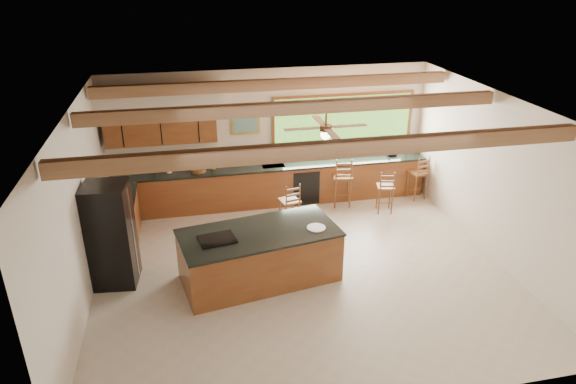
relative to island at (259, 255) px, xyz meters
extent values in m
plane|color=beige|center=(0.79, 0.11, -0.47)|extent=(7.20, 7.20, 0.00)
cube|color=beige|center=(0.79, 3.36, 1.03)|extent=(7.20, 0.04, 3.00)
cube|color=beige|center=(0.79, -3.14, 1.03)|extent=(7.20, 0.04, 3.00)
cube|color=beige|center=(-2.81, 0.11, 1.03)|extent=(0.04, 6.50, 3.00)
cube|color=beige|center=(4.39, 0.11, 1.03)|extent=(0.04, 6.50, 3.00)
cube|color=#936149|center=(0.79, 0.11, 2.53)|extent=(7.20, 6.50, 0.04)
cube|color=#96734B|center=(0.79, -1.49, 2.39)|extent=(7.10, 0.15, 0.22)
cube|color=#96734B|center=(0.79, 0.61, 2.39)|extent=(7.10, 0.15, 0.22)
cube|color=#96734B|center=(0.79, 2.41, 2.39)|extent=(7.10, 0.15, 0.22)
cube|color=brown|center=(-1.56, 3.17, 1.43)|extent=(2.30, 0.35, 0.70)
cube|color=beige|center=(-1.56, 3.10, 2.03)|extent=(2.60, 0.50, 0.48)
cylinder|color=#FFEABF|center=(-2.26, 3.10, 1.80)|extent=(0.10, 0.10, 0.01)
cylinder|color=#FFEABF|center=(-0.86, 3.10, 1.80)|extent=(0.10, 0.10, 0.01)
cube|color=#73B741|center=(2.49, 3.33, 1.20)|extent=(3.20, 0.04, 1.30)
cube|color=gold|center=(0.24, 3.33, 1.38)|extent=(0.64, 0.03, 0.54)
cube|color=#457D5F|center=(0.24, 3.31, 1.38)|extent=(0.54, 0.01, 0.44)
cube|color=brown|center=(0.79, 3.02, -0.03)|extent=(7.00, 0.65, 0.88)
cube|color=black|center=(0.79, 3.02, 0.43)|extent=(7.04, 0.69, 0.04)
cube|color=brown|center=(-2.47, 1.46, -0.03)|extent=(0.65, 2.35, 0.88)
cube|color=black|center=(-2.47, 1.46, 0.43)|extent=(0.69, 2.39, 0.04)
cube|color=black|center=(1.49, 2.69, -0.05)|extent=(0.60, 0.02, 0.78)
cube|color=silver|center=(0.79, 3.02, 0.44)|extent=(0.50, 0.38, 0.03)
cylinder|color=silver|center=(0.79, 3.22, 0.60)|extent=(0.03, 0.03, 0.30)
cylinder|color=silver|center=(0.79, 3.12, 0.73)|extent=(0.03, 0.20, 0.03)
cylinder|color=white|center=(-1.48, 3.00, 0.58)|extent=(0.10, 0.10, 0.26)
cylinder|color=#1E3F19|center=(-1.92, 3.11, 0.54)|extent=(0.05, 0.05, 0.18)
cylinder|color=#1E3F19|center=(-1.81, 3.09, 0.56)|extent=(0.06, 0.06, 0.22)
cube|color=black|center=(3.61, 3.03, 0.50)|extent=(0.20, 0.16, 0.09)
cube|color=brown|center=(0.00, 0.00, -0.02)|extent=(2.79, 1.65, 0.89)
cube|color=black|center=(0.00, 0.00, 0.44)|extent=(2.84, 1.69, 0.04)
cube|color=black|center=(-0.71, -0.12, 0.47)|extent=(0.66, 0.56, 0.02)
cylinder|color=white|center=(0.98, -0.07, 0.47)|extent=(0.32, 0.32, 0.02)
cube|color=black|center=(-2.43, 0.43, 0.44)|extent=(0.78, 0.76, 1.82)
cube|color=silver|center=(-2.08, 0.43, 0.44)|extent=(0.03, 0.05, 1.67)
cube|color=brown|center=(0.89, 1.71, 0.17)|extent=(0.45, 0.45, 0.04)
cylinder|color=brown|center=(0.74, 1.56, -0.16)|extent=(0.04, 0.04, 0.61)
cylinder|color=brown|center=(1.04, 1.56, -0.16)|extent=(0.04, 0.04, 0.61)
cylinder|color=brown|center=(0.74, 1.85, -0.16)|extent=(0.04, 0.04, 0.61)
cylinder|color=brown|center=(1.04, 1.85, -0.16)|extent=(0.04, 0.04, 0.61)
cube|color=brown|center=(2.28, 2.56, 0.24)|extent=(0.48, 0.48, 0.04)
cylinder|color=brown|center=(2.11, 2.39, -0.12)|extent=(0.04, 0.04, 0.68)
cylinder|color=brown|center=(2.44, 2.39, -0.12)|extent=(0.04, 0.04, 0.68)
cylinder|color=brown|center=(2.11, 2.72, -0.12)|extent=(0.04, 0.04, 0.68)
cylinder|color=brown|center=(2.44, 2.72, -0.12)|extent=(0.04, 0.04, 0.68)
cube|color=brown|center=(3.10, 2.04, 0.14)|extent=(0.43, 0.43, 0.04)
cylinder|color=brown|center=(2.96, 1.90, -0.17)|extent=(0.03, 0.03, 0.58)
cylinder|color=brown|center=(3.24, 1.90, -0.17)|extent=(0.03, 0.03, 0.58)
cylinder|color=brown|center=(2.96, 2.18, -0.17)|extent=(0.03, 0.03, 0.58)
cylinder|color=brown|center=(3.24, 2.18, -0.17)|extent=(0.03, 0.03, 0.58)
cube|color=brown|center=(4.09, 2.56, 0.18)|extent=(0.47, 0.47, 0.04)
cylinder|color=brown|center=(3.94, 2.40, -0.15)|extent=(0.04, 0.04, 0.63)
cylinder|color=brown|center=(4.24, 2.40, -0.15)|extent=(0.04, 0.04, 0.63)
cylinder|color=brown|center=(3.94, 2.71, -0.15)|extent=(0.04, 0.04, 0.63)
cylinder|color=brown|center=(4.24, 2.71, -0.15)|extent=(0.04, 0.04, 0.63)
camera|label=1|loc=(-1.08, -7.52, 4.63)|focal=32.00mm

